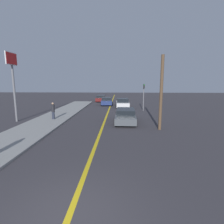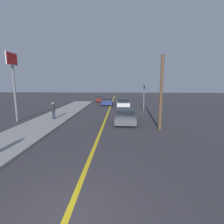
{
  "view_description": "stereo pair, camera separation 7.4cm",
  "coord_description": "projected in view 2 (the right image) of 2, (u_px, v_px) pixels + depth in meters",
  "views": [
    {
      "loc": [
        1.38,
        -4.23,
        3.71
      ],
      "look_at": [
        0.79,
        10.32,
        1.23
      ],
      "focal_mm": 28.0,
      "sensor_mm": 36.0,
      "label": 1
    },
    {
      "loc": [
        1.46,
        -4.23,
        3.71
      ],
      "look_at": [
        0.79,
        10.32,
        1.23
      ],
      "focal_mm": 28.0,
      "sensor_mm": 36.0,
      "label": 2
    }
  ],
  "objects": [
    {
      "name": "roadside_sign",
      "position": [
        13.0,
        72.0,
        16.06
      ],
      "size": [
        0.2,
        1.67,
        6.39
      ],
      "color": "slate",
      "rests_on": "ground_plane"
    },
    {
      "name": "traffic_light",
      "position": [
        144.0,
        94.0,
        22.65
      ],
      "size": [
        0.18,
        0.4,
        3.48
      ],
      "color": "slate",
      "rests_on": "ground_plane"
    },
    {
      "name": "ground_plane",
      "position": [
        67.0,
        217.0,
        4.85
      ],
      "size": [
        120.0,
        120.0,
        0.0
      ],
      "primitive_type": "plane",
      "color": "#38353A"
    },
    {
      "name": "car_parked_left_lot",
      "position": [
        102.0,
        98.0,
        34.41
      ],
      "size": [
        2.01,
        4.59,
        1.21
      ],
      "rotation": [
        0.0,
        0.0,
        0.03
      ],
      "color": "maroon",
      "rests_on": "ground_plane"
    },
    {
      "name": "utility_pole",
      "position": [
        161.0,
        93.0,
        13.39
      ],
      "size": [
        0.24,
        0.24,
        5.75
      ],
      "color": "brown",
      "rests_on": "ground_plane"
    },
    {
      "name": "road_center_line",
      "position": [
        109.0,
        111.0,
        22.58
      ],
      "size": [
        0.2,
        60.0,
        0.01
      ],
      "color": "gold",
      "rests_on": "ground_plane"
    },
    {
      "name": "car_near_right_lane",
      "position": [
        126.0,
        116.0,
        16.23
      ],
      "size": [
        2.06,
        4.53,
        1.3
      ],
      "rotation": [
        0.0,
        0.0,
        -0.03
      ],
      "color": "#4C5156",
      "rests_on": "ground_plane"
    },
    {
      "name": "sidewalk_left",
      "position": [
        58.0,
        116.0,
        19.2
      ],
      "size": [
        3.48,
        28.67,
        0.13
      ],
      "color": "gray",
      "rests_on": "ground_plane"
    },
    {
      "name": "car_far_distant",
      "position": [
        107.0,
        101.0,
        29.01
      ],
      "size": [
        2.04,
        4.19,
        1.26
      ],
      "rotation": [
        0.0,
        0.0,
        0.06
      ],
      "color": "navy",
      "rests_on": "ground_plane"
    },
    {
      "name": "car_ahead_center",
      "position": [
        123.0,
        103.0,
        25.9
      ],
      "size": [
        2.04,
        3.9,
        1.37
      ],
      "rotation": [
        0.0,
        0.0,
        0.03
      ],
      "color": "silver",
      "rests_on": "ground_plane"
    },
    {
      "name": "pedestrian_mid_group",
      "position": [
        53.0,
        111.0,
        17.13
      ],
      "size": [
        0.32,
        0.32,
        1.64
      ],
      "color": "#282D3D",
      "rests_on": "sidewalk_left"
    }
  ]
}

